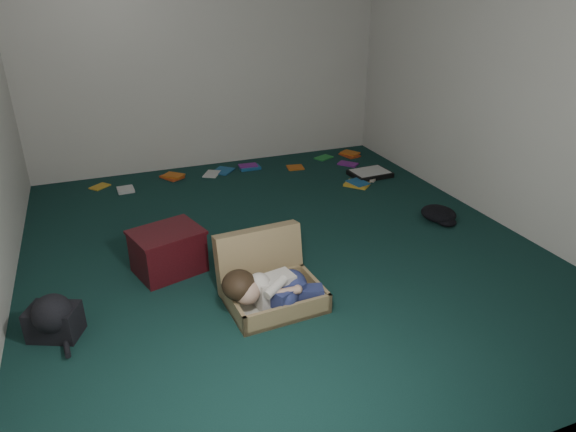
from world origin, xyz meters
TOP-DOWN VIEW (x-y plane):
  - floor at (0.00, 0.00)m, footprint 4.50×4.50m
  - wall_back at (0.00, 2.25)m, footprint 4.50×0.00m
  - wall_front at (0.00, -2.25)m, footprint 4.50×0.00m
  - wall_right at (2.00, 0.00)m, footprint 0.00×4.50m
  - suitcase at (-0.34, -0.65)m, footprint 0.65×0.64m
  - person at (-0.37, -0.80)m, footprint 0.67×0.32m
  - maroon_bin at (-0.92, -0.04)m, footprint 0.58×0.51m
  - backpack at (-1.70, -0.56)m, footprint 0.46×0.42m
  - clothing_pile at (1.66, -0.05)m, footprint 0.45×0.38m
  - paper_tray at (1.52, 1.20)m, footprint 0.44×0.34m
  - book_scatter at (0.44, 1.73)m, footprint 3.18×1.20m

SIDE VIEW (x-z plane):
  - floor at x=0.00m, z-range 0.00..0.00m
  - book_scatter at x=0.44m, z-range 0.00..0.02m
  - paper_tray at x=1.52m, z-range 0.00..0.06m
  - clothing_pile at x=1.66m, z-range 0.00..0.13m
  - backpack at x=-1.70m, z-range 0.00..0.22m
  - suitcase at x=-0.34m, z-range -0.09..0.36m
  - maroon_bin at x=-0.92m, z-range 0.00..0.34m
  - person at x=-0.37m, z-range 0.04..0.32m
  - wall_back at x=0.00m, z-range -0.95..3.55m
  - wall_front at x=0.00m, z-range -0.95..3.55m
  - wall_right at x=2.00m, z-range -0.95..3.55m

